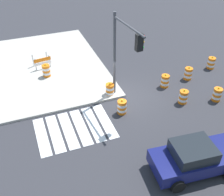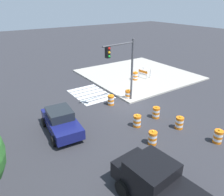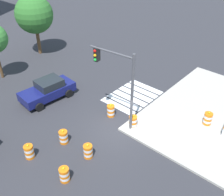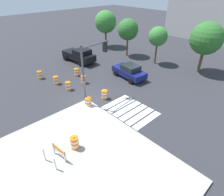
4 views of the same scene
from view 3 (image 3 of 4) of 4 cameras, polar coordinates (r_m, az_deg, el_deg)
The scene contains 12 objects.
ground_plane at distance 18.16m, azimuth 1.31°, elevation -6.98°, with size 120.00×120.00×0.00m, color #2D2D33.
crosswalk_stripes at distance 21.56m, azimuth 4.49°, elevation 0.42°, with size 4.35×3.20×0.02m.
sports_car at distance 21.42m, azimuth -13.73°, elevation 1.76°, with size 4.45×2.45×1.63m.
traffic_barrel_near_corner at distance 19.13m, azimuth -0.25°, elevation -2.76°, with size 0.56×0.56×1.02m.
traffic_barrel_crosswalk_end at distance 17.26m, azimuth -10.47°, elevation -8.30°, with size 0.56×0.56×1.02m.
traffic_barrel_median_far at distance 18.19m, azimuth 4.55°, elevation -5.15°, with size 0.56×0.56×1.02m.
traffic_barrel_far_curb at distance 16.81m, azimuth -17.53°, elevation -11.02°, with size 0.56×0.56×1.02m.
traffic_barrel_lane_center at distance 15.14m, azimuth -10.28°, elevation -16.02°, with size 0.56×0.56×1.02m.
traffic_barrel_opposite_curb at distance 16.15m, azimuth -5.22°, elevation -11.41°, with size 0.56×0.56×1.02m.
traffic_barrel_on_sidewalk at distance 19.34m, azimuth 20.05°, elevation -4.20°, with size 0.56×0.56×1.02m.
traffic_light_pole at distance 16.48m, azimuth 1.13°, elevation 4.96°, with size 0.65×3.28×5.50m.
street_tree_streetside_mid at distance 28.52m, azimuth -16.53°, elevation 16.95°, with size 3.77×3.77×6.05m.
Camera 3 is at (-10.57, -8.69, 11.94)m, focal length 42.15 mm.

